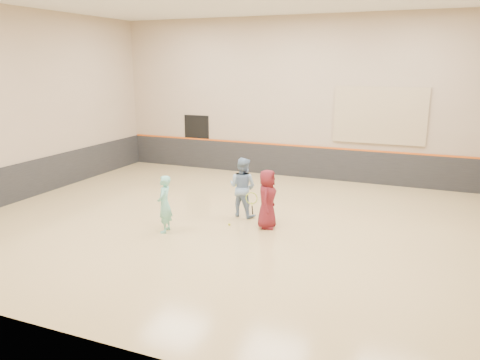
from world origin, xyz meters
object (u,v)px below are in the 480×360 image
at_px(instructor, 243,187).
at_px(spare_racket, 268,188).
at_px(girl, 165,204).
at_px(young_man, 267,199).

relative_size(instructor, spare_racket, 2.32).
xyz_separation_m(girl, instructor, (1.37, 2.00, 0.10)).
relative_size(girl, spare_racket, 2.04).
xyz_separation_m(girl, spare_racket, (1.15, 4.89, -0.67)).
relative_size(instructor, young_man, 1.08).
height_order(girl, spare_racket, girl).
bearing_deg(young_man, spare_racket, 10.74).
bearing_deg(spare_racket, girl, -103.28).
height_order(instructor, young_man, instructor).
bearing_deg(spare_racket, instructor, -85.80).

